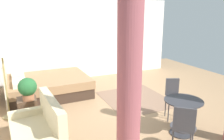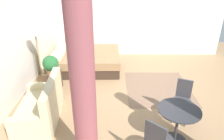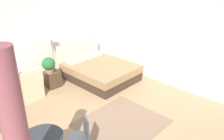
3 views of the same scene
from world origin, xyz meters
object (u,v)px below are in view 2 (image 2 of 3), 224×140
(bed, at_px, (83,60))
(cafe_chair_near_window, at_px, (158,140))
(potted_plant, at_px, (51,64))
(cafe_chair_near_couch, at_px, (183,97))
(floor_lamp, at_px, (35,34))
(balcony_table, at_px, (178,119))
(nightstand, at_px, (53,81))
(couch, at_px, (42,108))

(bed, height_order, cafe_chair_near_window, bed)
(potted_plant, bearing_deg, cafe_chair_near_couch, -110.41)
(bed, bearing_deg, cafe_chair_near_couch, -137.44)
(floor_lamp, bearing_deg, balcony_table, -124.87)
(potted_plant, bearing_deg, nightstand, 20.93)
(couch, distance_m, potted_plant, 1.20)
(couch, relative_size, nightstand, 2.84)
(couch, bearing_deg, balcony_table, -103.16)
(nightstand, height_order, balcony_table, balcony_table)
(bed, height_order, potted_plant, bed)
(nightstand, distance_m, cafe_chair_near_couch, 3.17)
(potted_plant, distance_m, cafe_chair_near_couch, 3.09)
(nightstand, height_order, cafe_chair_near_couch, cafe_chair_near_couch)
(nightstand, relative_size, floor_lamp, 0.30)
(bed, relative_size, cafe_chair_near_window, 2.53)
(balcony_table, bearing_deg, couch, 76.84)
(nightstand, relative_size, cafe_chair_near_window, 0.57)
(couch, relative_size, cafe_chair_near_couch, 1.59)
(couch, distance_m, floor_lamp, 1.95)
(cafe_chair_near_couch, bearing_deg, nightstand, 68.13)
(bed, distance_m, potted_plant, 1.65)
(floor_lamp, xyz_separation_m, cafe_chair_near_couch, (-1.49, -3.31, -0.86))
(potted_plant, xyz_separation_m, cafe_chair_near_window, (-2.22, -2.17, -0.23))
(balcony_table, xyz_separation_m, cafe_chair_near_window, (-0.52, 0.45, 0.05))
(potted_plant, relative_size, floor_lamp, 0.29)
(bed, distance_m, couch, 2.63)
(bed, bearing_deg, cafe_chair_near_window, -156.31)
(potted_plant, distance_m, cafe_chair_near_window, 3.11)
(nightstand, xyz_separation_m, potted_plant, (-0.10, -0.04, 0.52))
(balcony_table, bearing_deg, bed, 33.15)
(couch, bearing_deg, bed, -10.52)
(balcony_table, bearing_deg, nightstand, 55.91)
(floor_lamp, bearing_deg, nightstand, -129.96)
(bed, relative_size, potted_plant, 4.61)
(balcony_table, relative_size, cafe_chair_near_couch, 0.81)
(couch, bearing_deg, cafe_chair_near_window, -118.00)
(couch, height_order, balcony_table, couch)
(nightstand, bearing_deg, balcony_table, -124.09)
(cafe_chair_near_window, bearing_deg, bed, 23.69)
(floor_lamp, relative_size, cafe_chair_near_window, 1.87)
(potted_plant, bearing_deg, bed, -20.26)
(bed, relative_size, couch, 1.58)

